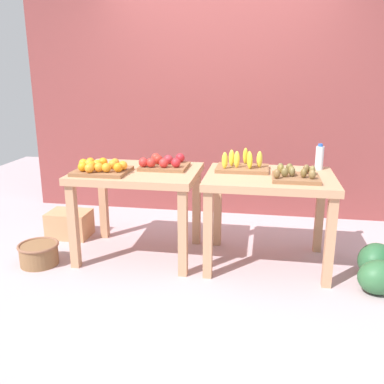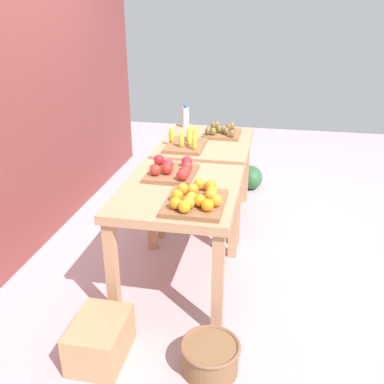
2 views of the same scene
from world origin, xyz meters
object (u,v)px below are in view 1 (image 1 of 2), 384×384
(apple_bin, at_px, (163,164))
(banana_crate, at_px, (242,165))
(wicker_basket, at_px, (39,253))
(water_bottle, at_px, (319,158))
(orange_bin, at_px, (101,168))
(kiwi_bin, at_px, (295,175))
(display_table_right, at_px, (269,189))
(display_table_left, at_px, (138,183))
(cardboard_produce_box, at_px, (70,224))

(apple_bin, distance_m, banana_crate, 0.68)
(wicker_basket, bearing_deg, banana_crate, 16.18)
(apple_bin, relative_size, water_bottle, 1.86)
(orange_bin, xyz_separation_m, wicker_basket, (-0.53, -0.19, -0.73))
(orange_bin, distance_m, wicker_basket, 0.92)
(orange_bin, distance_m, kiwi_bin, 1.57)
(display_table_right, bearing_deg, display_table_left, 180.00)
(kiwi_bin, height_order, wicker_basket, kiwi_bin)
(kiwi_bin, bearing_deg, banana_crate, 148.93)
(banana_crate, height_order, cardboard_produce_box, banana_crate)
(banana_crate, bearing_deg, wicker_basket, -163.82)
(display_table_left, distance_m, kiwi_bin, 1.32)
(display_table_left, relative_size, wicker_basket, 3.04)
(display_table_right, relative_size, wicker_basket, 3.04)
(display_table_left, relative_size, cardboard_produce_box, 2.60)
(kiwi_bin, distance_m, cardboard_produce_box, 2.27)
(apple_bin, height_order, wicker_basket, apple_bin)
(orange_bin, height_order, banana_crate, banana_crate)
(display_table_left, distance_m, water_bottle, 1.57)
(display_table_right, distance_m, banana_crate, 0.31)
(apple_bin, xyz_separation_m, cardboard_produce_box, (-1.02, 0.21, -0.69))
(water_bottle, bearing_deg, display_table_right, -145.90)
(display_table_left, xyz_separation_m, water_bottle, (1.53, 0.28, 0.22))
(wicker_basket, height_order, cardboard_produce_box, cardboard_produce_box)
(display_table_left, xyz_separation_m, kiwi_bin, (1.31, -0.12, 0.15))
(display_table_right, distance_m, orange_bin, 1.40)
(display_table_left, bearing_deg, orange_bin, -147.72)
(apple_bin, bearing_deg, cardboard_produce_box, 168.59)
(apple_bin, height_order, cardboard_produce_box, apple_bin)
(water_bottle, bearing_deg, cardboard_produce_box, 179.48)
(water_bottle, distance_m, wicker_basket, 2.53)
(display_table_right, height_order, apple_bin, apple_bin)
(display_table_right, xyz_separation_m, apple_bin, (-0.91, 0.09, 0.16))
(display_table_left, distance_m, wicker_basket, 1.03)
(orange_bin, xyz_separation_m, kiwi_bin, (1.57, 0.05, -0.01))
(water_bottle, height_order, cardboard_produce_box, water_bottle)
(banana_crate, relative_size, cardboard_produce_box, 1.10)
(display_table_left, relative_size, banana_crate, 2.36)
(wicker_basket, relative_size, cardboard_produce_box, 0.86)
(kiwi_bin, bearing_deg, wicker_basket, -173.67)
(apple_bin, bearing_deg, orange_bin, -151.03)
(water_bottle, bearing_deg, display_table_left, -169.69)
(orange_bin, bearing_deg, display_table_right, 6.81)
(orange_bin, height_order, apple_bin, apple_bin)
(water_bottle, bearing_deg, wicker_basket, -164.85)
(orange_bin, relative_size, water_bottle, 2.00)
(display_table_left, xyz_separation_m, cardboard_produce_box, (-0.81, 0.30, -0.54))
(banana_crate, bearing_deg, kiwi_bin, -31.07)
(banana_crate, bearing_deg, water_bottle, 12.42)
(kiwi_bin, xyz_separation_m, cardboard_produce_box, (-2.12, 0.42, -0.69))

